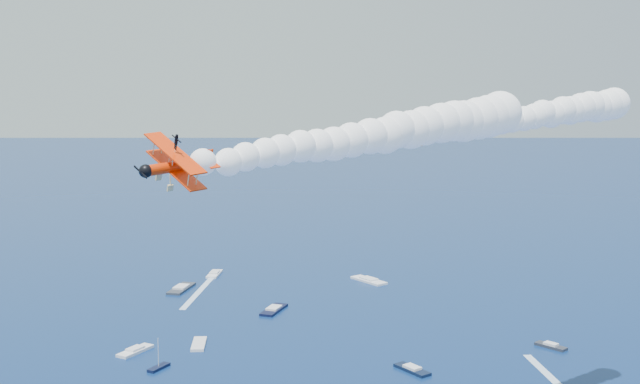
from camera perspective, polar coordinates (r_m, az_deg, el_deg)
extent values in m
cube|color=white|center=(279.94, -7.66, -5.90)|extent=(6.02, 11.82, 0.70)
cube|color=#2F343F|center=(262.11, -10.01, -6.90)|extent=(9.28, 15.32, 0.70)
cube|color=white|center=(269.05, 3.56, -6.41)|extent=(11.02, 14.66, 0.70)
cube|color=white|center=(205.21, -13.24, -11.14)|extent=(8.89, 10.32, 0.70)
cube|color=black|center=(188.86, 6.69, -12.66)|extent=(7.38, 10.04, 0.70)
cube|color=#292C36|center=(211.56, 16.39, -10.67)|extent=(6.86, 8.12, 0.70)
cube|color=black|center=(234.92, -3.36, -8.51)|extent=(9.37, 13.21, 0.70)
cube|color=black|center=(192.72, -11.61, -12.35)|extent=(5.25, 6.26, 0.70)
cube|color=silver|center=(207.27, -8.77, -10.83)|extent=(4.05, 10.57, 0.70)
cube|color=white|center=(187.99, 16.82, -13.16)|extent=(3.36, 38.05, 0.04)
cube|color=white|center=(256.78, -8.87, -7.25)|extent=(10.34, 37.50, 0.04)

